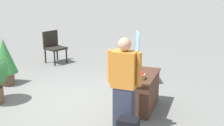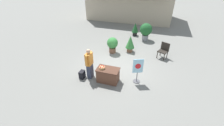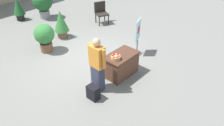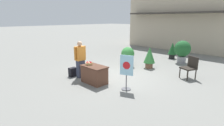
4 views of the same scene
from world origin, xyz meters
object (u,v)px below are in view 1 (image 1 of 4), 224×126
Objects in this scene: apple_basket at (138,76)px; patio_chair at (53,45)px; display_table at (139,91)px; person_visitor at (124,85)px; poster_board at (137,57)px; potted_plant_near_left at (4,59)px.

apple_basket is 0.29× the size of patio_chair.
person_visitor reaches higher than display_table.
poster_board is at bearing 14.18° from apple_basket.
display_table is 0.84× the size of poster_board.
apple_basket is 0.17× the size of person_visitor.
apple_basket is at bearing -16.69° from patio_chair.
poster_board is 3.34m from potted_plant_near_left.
patio_chair is (2.62, 3.44, 0.19)m from display_table.
poster_board reaches higher than display_table.
potted_plant_near_left reaches higher than display_table.
poster_board is at bearing 10.40° from person_visitor.
poster_board is 1.35× the size of patio_chair.
poster_board is 3.27m from patio_chair.
display_table is 1.13× the size of patio_chair.
poster_board is (2.44, 0.38, -0.14)m from person_visitor.
patio_chair is 2.25m from potted_plant_near_left.
person_visitor is (-0.71, 0.06, 0.05)m from apple_basket.
display_table is 0.53m from apple_basket.
display_table is 0.96× the size of potted_plant_near_left.
poster_board is (1.42, 0.40, 0.34)m from display_table.
patio_chair is at bearing -3.47° from potted_plant_near_left.
patio_chair is (3.64, 3.41, -0.29)m from person_visitor.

